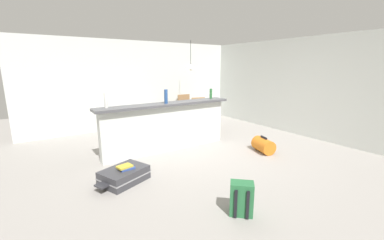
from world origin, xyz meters
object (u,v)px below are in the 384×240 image
Objects in this scene: pendant_lamp at (191,67)px; bottle_white at (106,100)px; suitcase_flat_charcoal at (124,175)px; dining_chair_far_side at (182,107)px; duffel_bag_orange at (263,145)px; book_stack at (126,167)px; dining_table at (191,105)px; bottle_green at (211,94)px; bottle_blue at (166,96)px; backpack_green at (241,199)px; dining_chair_near_partition at (200,113)px.

bottle_white is at bearing -152.44° from pendant_lamp.
pendant_lamp is 4.17m from suitcase_flat_charcoal.
bottle_white reaches higher than suitcase_flat_charcoal.
dining_chair_far_side is at bearing 92.73° from pendant_lamp.
duffel_bag_orange is (2.90, -0.29, 0.04)m from suitcase_flat_charcoal.
duffel_bag_orange is at bearing -5.33° from book_stack.
book_stack is at bearing -138.76° from pendant_lamp.
dining_table is at bearing -91.69° from dining_chair_far_side.
bottle_white is 0.31× the size of suitcase_flat_charcoal.
bottle_green reaches higher than dining_chair_far_side.
bottle_blue reaches higher than backpack_green.
dining_chair_near_partition is 3.38m from book_stack.
pendant_lamp reaches higher than bottle_green.
duffel_bag_orange is 2.03× the size of book_stack.
dining_table reaches higher than duffel_bag_orange.
backpack_green is at bearing -145.85° from duffel_bag_orange.
bottle_white is 1.20× the size of bottle_green.
book_stack is at bearing -142.86° from bottle_blue.
pendant_lamp is at bearing 40.72° from suitcase_flat_charcoal.
duffel_bag_orange is at bearing -72.35° from bottle_green.
bottle_green is 1.54m from dining_table.
bottle_white is at bearing -153.38° from dining_table.
dining_chair_near_partition is at bearing -96.11° from dining_table.
backpack_green is at bearing -120.65° from bottle_green.
book_stack is (-2.88, 0.27, 0.10)m from duffel_bag_orange.
dining_table is at bearing 90.92° from duffel_bag_orange.
duffel_bag_orange is (1.98, 1.34, -0.05)m from backpack_green.
dining_chair_near_partition reaches higher than dining_table.
dining_chair_far_side is 4.14m from suitcase_flat_charcoal.
backpack_green is at bearing -115.54° from pendant_lamp.
bottle_green reaches higher than dining_chair_near_partition.
dining_chair_near_partition is 2.22m from duffel_bag_orange.
bottle_blue reaches higher than dining_chair_near_partition.
pendant_lamp is 4.84m from backpack_green.
suitcase_flat_charcoal is (-2.49, -1.01, -1.04)m from bottle_green.
dining_table is 3.76m from book_stack.
suitcase_flat_charcoal is 2.12× the size of backpack_green.
bottle_green is at bearing -105.32° from pendant_lamp.
dining_chair_far_side is at bearing 66.94° from backpack_green.
book_stack is at bearing 174.67° from duffel_bag_orange.
book_stack is (0.03, -0.02, 0.14)m from suitcase_flat_charcoal.
dining_table is 4.51m from backpack_green.
book_stack is at bearing 119.18° from backpack_green.
book_stack is (-0.04, -1.04, -0.92)m from bottle_white.
bottle_green is (1.25, 0.12, -0.03)m from bottle_blue.
pendant_lamp is (2.83, 1.48, 0.60)m from bottle_white.
dining_chair_near_partition and dining_chair_far_side have the same top height.
pendant_lamp is (0.09, 0.60, 1.26)m from dining_chair_near_partition.
suitcase_flat_charcoal is at bearing 137.20° from book_stack.
book_stack is at bearing -133.79° from dining_chair_far_side.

